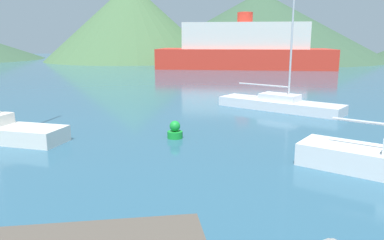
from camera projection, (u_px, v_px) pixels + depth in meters
sailboat_middle at (279, 103)px, 23.92m from camera, size 7.45×6.51×10.57m
ferry_distant at (244, 48)px, 58.19m from camera, size 27.44×12.70×8.48m
buoy_marker at (175, 131)px, 17.06m from camera, size 0.70×0.70×0.81m
hill_central at (131, 22)px, 79.28m from camera, size 36.36×36.36×16.12m
hill_east at (260, 26)px, 83.81m from camera, size 54.54×54.54×14.72m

